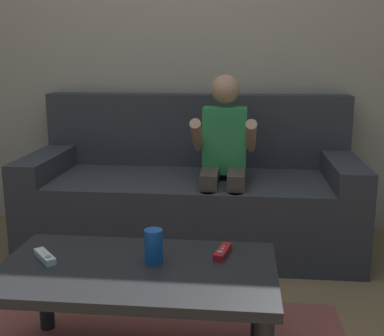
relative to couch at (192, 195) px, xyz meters
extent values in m
cube|color=#B2A38E|center=(-0.14, 0.39, 0.95)|extent=(4.97, 0.05, 2.50)
cube|color=#38383D|center=(0.00, -0.05, -0.08)|extent=(1.90, 0.80, 0.43)
cube|color=#38383D|center=(0.00, 0.27, 0.36)|extent=(1.90, 0.16, 0.45)
cube|color=#38383D|center=(-0.86, -0.05, 0.19)|extent=(0.18, 0.80, 0.12)
cube|color=#38383D|center=(0.86, -0.05, 0.19)|extent=(0.18, 0.80, 0.12)
cylinder|color=#4C4238|center=(0.12, -0.39, -0.08)|extent=(0.08, 0.08, 0.43)
cylinder|color=#4C4238|center=(0.27, -0.39, -0.08)|extent=(0.08, 0.08, 0.43)
cube|color=#4C4238|center=(0.12, -0.24, 0.17)|extent=(0.09, 0.30, 0.09)
cube|color=#4C4238|center=(0.27, -0.24, 0.17)|extent=(0.09, 0.30, 0.09)
cube|color=#33934C|center=(0.19, -0.09, 0.35)|extent=(0.24, 0.14, 0.37)
cylinder|color=tan|center=(0.05, -0.23, 0.40)|extent=(0.06, 0.27, 0.21)
cylinder|color=tan|center=(0.34, -0.23, 0.40)|extent=(0.06, 0.27, 0.21)
sphere|color=tan|center=(0.19, -0.09, 0.64)|extent=(0.16, 0.16, 0.16)
cube|color=#232326|center=(-0.06, -1.26, 0.08)|extent=(0.98, 0.55, 0.04)
cylinder|color=#232326|center=(-0.50, -1.04, -0.12)|extent=(0.06, 0.06, 0.36)
cylinder|color=#232326|center=(0.37, -1.04, -0.12)|extent=(0.06, 0.06, 0.36)
cube|color=white|center=(-0.41, -1.24, 0.11)|extent=(0.12, 0.13, 0.02)
cylinder|color=#99999E|center=(-0.38, -1.27, 0.12)|extent=(0.02, 0.02, 0.00)
cylinder|color=silver|center=(-0.40, -1.24, 0.12)|extent=(0.01, 0.01, 0.00)
cylinder|color=silver|center=(-0.42, -1.22, 0.12)|extent=(0.01, 0.01, 0.00)
cube|color=red|center=(0.23, -1.12, 0.11)|extent=(0.07, 0.14, 0.02)
cylinder|color=#99999E|center=(0.22, -1.16, 0.12)|extent=(0.02, 0.02, 0.00)
cylinder|color=silver|center=(0.23, -1.13, 0.12)|extent=(0.01, 0.01, 0.00)
cylinder|color=silver|center=(0.24, -1.11, 0.12)|extent=(0.01, 0.01, 0.00)
cylinder|color=#1959B2|center=(-0.01, -1.22, 0.16)|extent=(0.07, 0.07, 0.12)
camera|label=1|loc=(0.30, -2.84, 0.82)|focal=46.31mm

